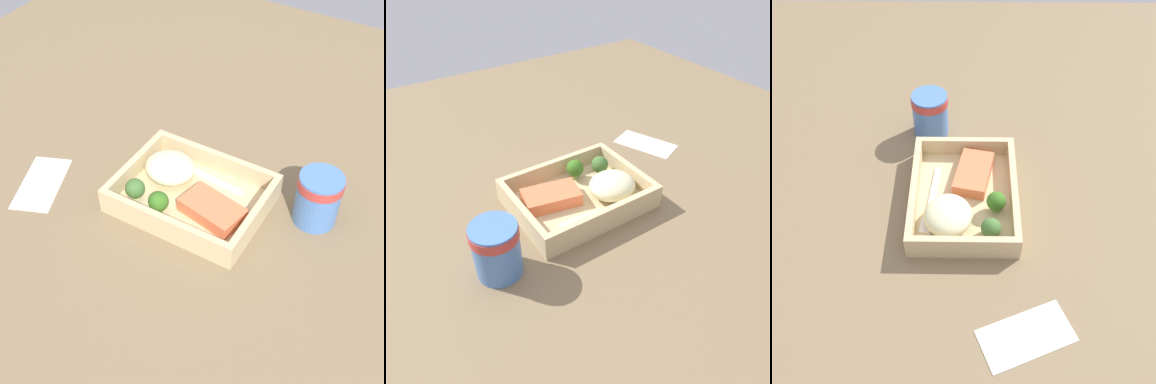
{
  "view_description": "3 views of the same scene",
  "coord_description": "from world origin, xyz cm",
  "views": [
    {
      "loc": [
        -33.36,
        56.77,
        67.21
      ],
      "look_at": [
        0.0,
        0.0,
        2.7
      ],
      "focal_mm": 50.0,
      "sensor_mm": 36.0,
      "label": 1
    },
    {
      "loc": [
        -31.31,
        -47.27,
        46.89
      ],
      "look_at": [
        0.0,
        0.0,
        2.7
      ],
      "focal_mm": 35.0,
      "sensor_mm": 36.0,
      "label": 2
    },
    {
      "loc": [
        54.42,
        0.72,
        64.79
      ],
      "look_at": [
        0.0,
        0.0,
        2.7
      ],
      "focal_mm": 42.0,
      "sensor_mm": 36.0,
      "label": 3
    }
  ],
  "objects": [
    {
      "name": "broccoli_floret_2",
      "position": [
        8.6,
        4.73,
        3.2
      ],
      "size": [
        3.54,
        3.54,
        3.84
      ],
      "color": "#7B9F52",
      "rests_on": "takeout_tray"
    },
    {
      "name": "tray_rim",
      "position": [
        0.0,
        0.0,
        3.02
      ],
      "size": [
        25.31,
        19.4,
        3.65
      ],
      "color": "tan",
      "rests_on": "takeout_tray"
    },
    {
      "name": "receipt_slip",
      "position": [
        26.21,
        9.67,
        0.12
      ],
      "size": [
        11.92,
        15.68,
        0.24
      ],
      "primitive_type": "cube",
      "rotation": [
        0.0,
        0.0,
        0.39
      ],
      "color": "white",
      "rests_on": "ground_plane"
    },
    {
      "name": "salmon_fillet",
      "position": [
        -4.95,
        1.77,
        2.47
      ],
      "size": [
        11.62,
        8.2,
        2.53
      ],
      "primitive_type": "cube",
      "rotation": [
        0.0,
        0.0,
        -0.21
      ],
      "color": "#E46D43",
      "rests_on": "takeout_tray"
    },
    {
      "name": "broccoli_floret_1",
      "position": [
        3.09,
        5.77,
        3.71
      ],
      "size": [
        3.51,
        3.51,
        4.37
      ],
      "color": "#789B4F",
      "rests_on": "takeout_tray"
    },
    {
      "name": "paper_cup",
      "position": [
        -19.78,
        -7.32,
        5.32
      ],
      "size": [
        7.58,
        7.58,
        9.52
      ],
      "color": "#4873B7",
      "rests_on": "ground_plane"
    },
    {
      "name": "takeout_tray",
      "position": [
        0.0,
        0.0,
        0.6
      ],
      "size": [
        25.31,
        19.4,
        1.2
      ],
      "primitive_type": "cube",
      "color": "tan",
      "rests_on": "ground_plane"
    },
    {
      "name": "mashed_potatoes",
      "position": [
        6.12,
        -2.73,
        3.46
      ],
      "size": [
        9.23,
        8.51,
        4.51
      ],
      "primitive_type": "ellipsoid",
      "color": "beige",
      "rests_on": "takeout_tray"
    },
    {
      "name": "ground_plane",
      "position": [
        0.0,
        0.0,
        -1.0
      ],
      "size": [
        160.0,
        160.0,
        2.0
      ],
      "primitive_type": "cube",
      "color": "brown"
    },
    {
      "name": "fork",
      "position": [
        1.72,
        -6.06,
        1.42
      ],
      "size": [
        15.89,
        3.18,
        0.44
      ],
      "color": "silver",
      "rests_on": "takeout_tray"
    }
  ]
}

